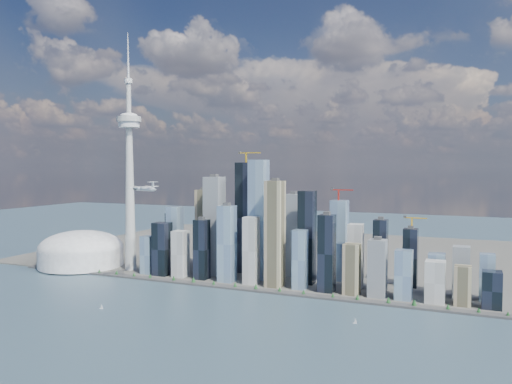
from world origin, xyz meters
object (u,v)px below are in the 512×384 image
at_px(airplane, 144,188).
at_px(sailboat_west, 101,307).
at_px(needle_tower, 130,171).
at_px(dome_stadium, 81,251).
at_px(sailboat_east, 355,322).

height_order(airplane, sailboat_west, airplane).
distance_m(needle_tower, sailboat_west, 391.22).
height_order(dome_stadium, airplane, airplane).
xyz_separation_m(dome_stadium, sailboat_east, (709.10, -175.41, -36.48)).
relative_size(dome_stadium, airplane, 2.68).
xyz_separation_m(needle_tower, dome_stadium, (-140.00, -10.00, -196.40)).
relative_size(needle_tower, airplane, 7.38).
distance_m(sailboat_west, sailboat_east, 430.66).
distance_m(needle_tower, dome_stadium, 241.40).
distance_m(airplane, sailboat_west, 241.70).
height_order(needle_tower, sailboat_west, needle_tower).
relative_size(dome_stadium, sailboat_east, 21.70).
bearing_deg(airplane, needle_tower, 154.07).
bearing_deg(airplane, sailboat_west, -68.36).
xyz_separation_m(airplane, sailboat_east, (427.27, -44.38, -199.58)).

